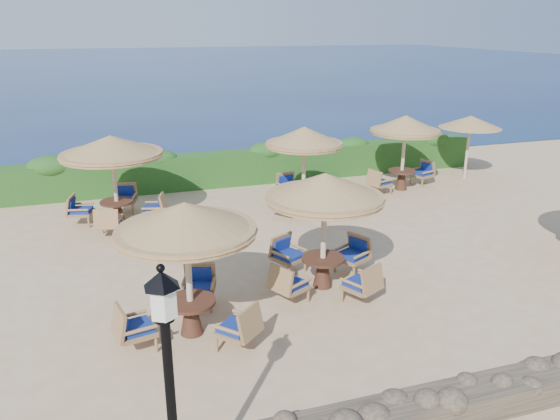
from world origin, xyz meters
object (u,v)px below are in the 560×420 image
(cafe_set_0, at_px, (187,244))
(cafe_set_1, at_px, (324,213))
(cafe_set_4, at_px, (304,154))
(cafe_set_3, at_px, (113,163))
(lamp_post, at_px, (172,416))
(extra_parasol, at_px, (470,122))
(cafe_set_5, at_px, (405,136))

(cafe_set_0, relative_size, cafe_set_1, 0.98)
(cafe_set_1, distance_m, cafe_set_4, 5.48)
(cafe_set_1, bearing_deg, cafe_set_3, 126.73)
(cafe_set_0, relative_size, cafe_set_4, 1.00)
(cafe_set_0, xyz_separation_m, cafe_set_1, (3.14, 1.07, -0.09))
(lamp_post, height_order, extra_parasol, lamp_post)
(cafe_set_3, bearing_deg, cafe_set_0, -80.82)
(cafe_set_5, bearing_deg, cafe_set_1, -131.86)
(cafe_set_1, bearing_deg, lamp_post, -127.10)
(extra_parasol, relative_size, cafe_set_3, 0.82)
(lamp_post, bearing_deg, cafe_set_3, 91.40)
(cafe_set_3, height_order, cafe_set_4, same)
(cafe_set_1, xyz_separation_m, cafe_set_4, (1.49, 5.27, 0.04))
(lamp_post, distance_m, cafe_set_3, 10.91)
(cafe_set_0, bearing_deg, cafe_set_4, 53.91)
(cafe_set_1, xyz_separation_m, cafe_set_3, (-4.23, 5.66, 0.09))
(cafe_set_0, relative_size, cafe_set_5, 0.95)
(cafe_set_1, relative_size, cafe_set_5, 0.97)
(cafe_set_4, bearing_deg, cafe_set_0, -126.09)
(cafe_set_0, relative_size, cafe_set_3, 0.94)
(lamp_post, xyz_separation_m, cafe_set_0, (0.82, 4.16, 0.31))
(cafe_set_0, xyz_separation_m, cafe_set_4, (4.62, 6.34, -0.05))
(lamp_post, relative_size, cafe_set_0, 1.21)
(cafe_set_0, bearing_deg, cafe_set_1, 18.85)
(cafe_set_5, bearing_deg, lamp_post, -129.76)
(extra_parasol, bearing_deg, cafe_set_3, -175.10)
(cafe_set_0, height_order, cafe_set_5, same)
(lamp_post, relative_size, cafe_set_5, 1.15)
(lamp_post, height_order, cafe_set_1, lamp_post)
(lamp_post, bearing_deg, cafe_set_1, 52.90)
(cafe_set_0, distance_m, cafe_set_4, 7.85)
(cafe_set_4, bearing_deg, cafe_set_5, 13.06)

